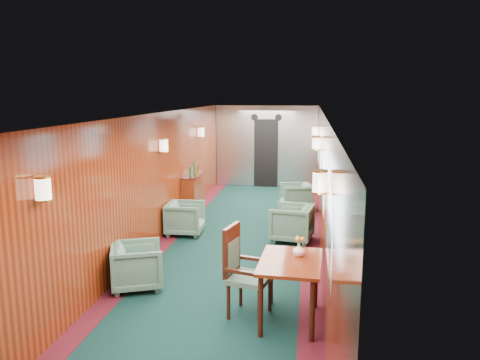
# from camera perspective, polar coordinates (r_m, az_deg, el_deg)

# --- Properties ---
(room) EXTENTS (12.00, 12.10, 2.40)m
(room) POSITION_cam_1_polar(r_m,az_deg,el_deg) (7.99, -0.75, 2.50)
(room) COLOR black
(room) RESTS_ON ground
(bulkhead) EXTENTS (2.98, 0.17, 2.39)m
(bulkhead) POSITION_cam_1_polar(r_m,az_deg,el_deg) (13.87, 3.22, 4.07)
(bulkhead) COLOR silver
(bulkhead) RESTS_ON ground
(windows_right) EXTENTS (0.02, 8.60, 0.80)m
(windows_right) POSITION_cam_1_polar(r_m,az_deg,el_deg) (8.17, 9.90, 1.21)
(windows_right) COLOR silver
(windows_right) RESTS_ON ground
(wall_sconces) EXTENTS (2.97, 7.97, 0.25)m
(wall_sconces) POSITION_cam_1_polar(r_m,az_deg,el_deg) (8.53, -0.13, 4.07)
(wall_sconces) COLOR #FFE7C6
(wall_sconces) RESTS_ON ground
(dining_table) EXTENTS (0.78, 1.07, 0.78)m
(dining_table) POSITION_cam_1_polar(r_m,az_deg,el_deg) (5.77, 6.15, -10.86)
(dining_table) COLOR maroon
(dining_table) RESTS_ON ground
(side_chair) EXTENTS (0.61, 0.63, 1.14)m
(side_chair) POSITION_cam_1_polar(r_m,az_deg,el_deg) (5.93, 0.18, -10.57)
(side_chair) COLOR #1D4537
(side_chair) RESTS_ON ground
(credenza) EXTENTS (0.33, 1.04, 1.21)m
(credenza) POSITION_cam_1_polar(r_m,az_deg,el_deg) (10.78, -5.71, -1.69)
(credenza) COLOR maroon
(credenza) RESTS_ON ground
(flower_vase) EXTENTS (0.19, 0.19, 0.16)m
(flower_vase) POSITION_cam_1_polar(r_m,az_deg,el_deg) (5.86, 7.20, -8.43)
(flower_vase) COLOR silver
(flower_vase) RESTS_ON dining_table
(armchair_left_near) EXTENTS (0.92, 0.91, 0.65)m
(armchair_left_near) POSITION_cam_1_polar(r_m,az_deg,el_deg) (6.95, -12.41, -10.18)
(armchair_left_near) COLOR #1D4537
(armchair_left_near) RESTS_ON ground
(armchair_left_far) EXTENTS (0.74, 0.72, 0.65)m
(armchair_left_far) POSITION_cam_1_polar(r_m,az_deg,el_deg) (9.30, -6.69, -4.66)
(armchair_left_far) COLOR #1D4537
(armchair_left_far) RESTS_ON ground
(armchair_right_near) EXTENTS (0.87, 0.85, 0.69)m
(armchair_right_near) POSITION_cam_1_polar(r_m,az_deg,el_deg) (8.89, 6.31, -5.23)
(armchair_right_near) COLOR #1D4537
(armchair_right_near) RESTS_ON ground
(armchair_right_far) EXTENTS (0.84, 0.82, 0.64)m
(armchair_right_far) POSITION_cam_1_polar(r_m,az_deg,el_deg) (11.20, 6.82, -2.05)
(armchair_right_far) COLOR #1D4537
(armchair_right_far) RESTS_ON ground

